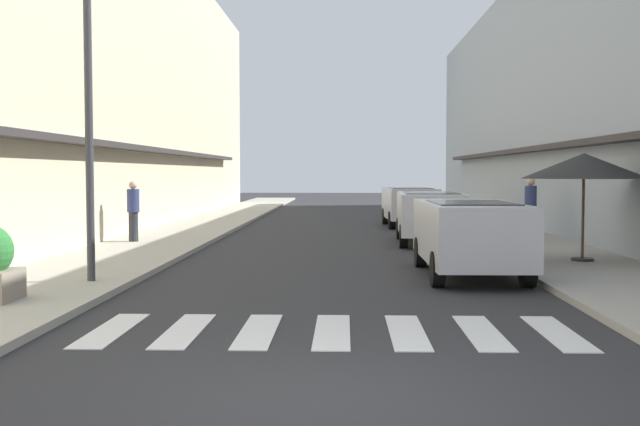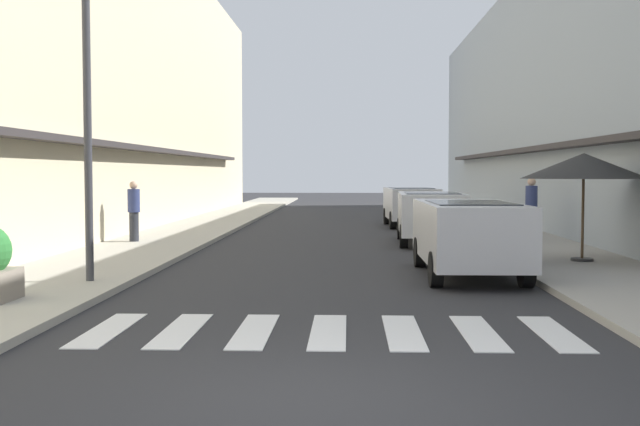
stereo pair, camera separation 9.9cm
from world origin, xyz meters
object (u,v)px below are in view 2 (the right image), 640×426
(cafe_umbrella, at_px, (584,166))
(parked_car_far, at_px, (411,202))
(street_lamp, at_px, (97,76))
(parked_car_mid, at_px, (430,212))
(pedestrian_walking_far, at_px, (531,207))
(parked_car_near, at_px, (468,230))
(pedestrian_walking_near, at_px, (134,210))

(cafe_umbrella, bearing_deg, parked_car_far, 102.62)
(street_lamp, bearing_deg, parked_car_mid, 52.07)
(parked_car_mid, xyz_separation_m, parked_car_far, (-0.00, 6.95, -0.00))
(parked_car_mid, height_order, pedestrian_walking_far, pedestrian_walking_far)
(parked_car_near, bearing_deg, parked_car_far, 90.00)
(cafe_umbrella, distance_m, pedestrian_walking_far, 5.56)
(parked_car_mid, distance_m, street_lamp, 11.32)
(street_lamp, distance_m, pedestrian_walking_near, 8.40)
(parked_car_far, bearing_deg, parked_car_mid, -90.00)
(street_lamp, bearing_deg, parked_car_far, 66.62)
(parked_car_near, distance_m, street_lamp, 7.49)
(parked_car_near, relative_size, pedestrian_walking_near, 2.68)
(street_lamp, distance_m, pedestrian_walking_far, 13.36)
(street_lamp, bearing_deg, pedestrian_walking_near, 101.41)
(parked_car_near, distance_m, pedestrian_walking_far, 7.75)
(parked_car_far, distance_m, pedestrian_walking_near, 11.41)
(parked_car_far, height_order, cafe_umbrella, cafe_umbrella)
(street_lamp, height_order, cafe_umbrella, street_lamp)
(cafe_umbrella, bearing_deg, pedestrian_walking_near, 158.38)
(parked_car_mid, xyz_separation_m, pedestrian_walking_near, (-8.32, -0.86, 0.08))
(pedestrian_walking_far, bearing_deg, parked_car_far, -150.89)
(street_lamp, relative_size, pedestrian_walking_far, 3.37)
(cafe_umbrella, relative_size, pedestrian_walking_near, 1.59)
(cafe_umbrella, xyz_separation_m, pedestrian_walking_near, (-11.04, 4.38, -1.17))
(parked_car_mid, relative_size, cafe_umbrella, 1.60)
(parked_car_mid, relative_size, pedestrian_walking_near, 2.54)
(parked_car_mid, distance_m, cafe_umbrella, 6.04)
(cafe_umbrella, bearing_deg, street_lamp, -160.17)
(parked_car_near, bearing_deg, parked_car_mid, 90.00)
(parked_car_near, bearing_deg, street_lamp, -166.08)
(parked_car_near, height_order, pedestrian_walking_far, pedestrian_walking_far)
(parked_car_near, relative_size, street_lamp, 0.75)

